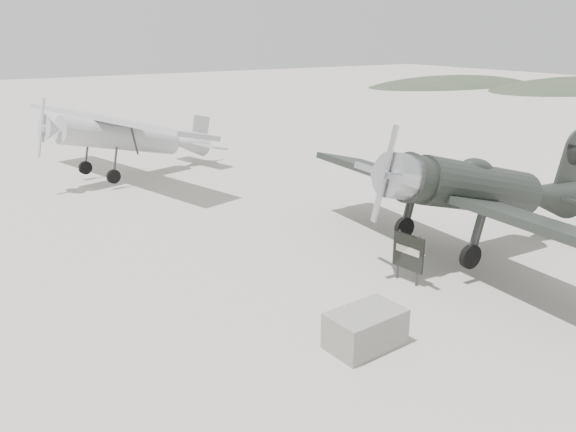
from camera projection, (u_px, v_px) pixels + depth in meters
name	position (u px, v px, depth m)	size (l,w,h in m)	color
ground	(307.00, 260.00, 17.37)	(160.00, 160.00, 0.00)	#9E978C
hill_northeast	(452.00, 85.00, 74.72)	(32.00, 16.00, 5.20)	#333E2D
lowwing_monoplane	(485.00, 190.00, 17.21)	(8.91, 12.39, 4.01)	black
highwing_monoplane	(127.00, 131.00, 26.52)	(9.09, 12.68, 3.60)	#A9ACAF
equipment_block	(365.00, 329.00, 12.53)	(1.71, 1.07, 0.85)	slate
sign_board	(408.00, 253.00, 15.61)	(0.22, 1.02, 1.47)	#333333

